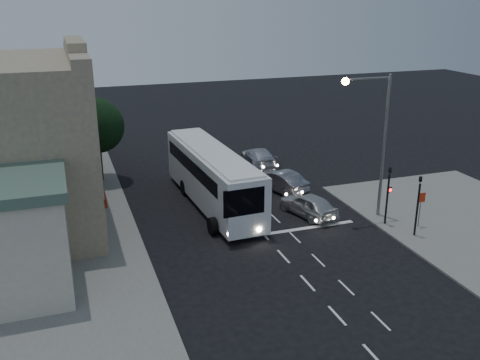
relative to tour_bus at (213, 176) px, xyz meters
name	(u,v)px	position (x,y,z in m)	size (l,w,h in m)	color
ground	(276,249)	(1.53, -7.49, -2.12)	(120.00, 120.00, 0.00)	black
sidewalk_far	(34,224)	(-11.47, 0.51, -2.06)	(12.00, 50.00, 0.12)	slate
road_markings	(275,223)	(2.82, -4.18, -2.11)	(8.00, 30.55, 0.01)	silver
tour_bus	(213,176)	(0.00, 0.00, 0.00)	(3.34, 12.89, 3.92)	white
car_suv	(308,205)	(5.33, -3.69, -1.38)	(1.76, 4.37, 1.49)	silver
car_sedan_a	(280,181)	(5.44, 1.19, -1.36)	(1.60, 4.60, 1.52)	gray
car_sedan_b	(259,157)	(6.19, 7.46, -1.40)	(2.01, 4.94, 1.43)	#B8BBC4
traffic_signal_main	(388,189)	(9.13, -6.71, 0.30)	(0.25, 0.35, 4.10)	black
traffic_signal_side	(418,199)	(9.83, -8.69, 0.30)	(0.18, 0.15, 4.10)	black
regulatory_sign	(421,204)	(10.83, -7.72, -0.52)	(0.45, 0.12, 2.20)	slate
streetlight	(376,130)	(8.87, -5.29, 3.61)	(3.32, 0.44, 9.00)	slate
main_building	(5,146)	(-12.43, 0.51, 3.04)	(10.12, 12.00, 11.00)	slate
low_building_north	(25,129)	(-11.97, 12.51, 1.27)	(9.40, 9.40, 6.50)	#B9B4AA
street_tree	(97,124)	(-6.68, 7.54, 2.38)	(4.00, 4.00, 6.20)	black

